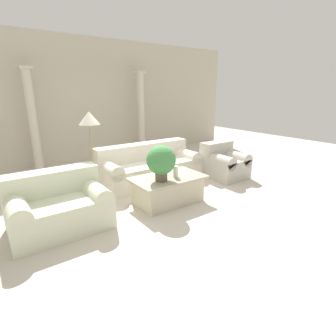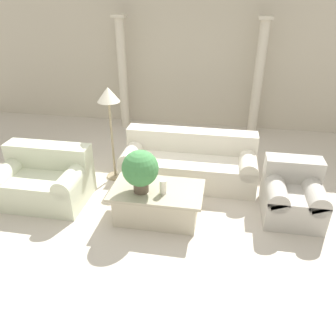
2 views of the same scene
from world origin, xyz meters
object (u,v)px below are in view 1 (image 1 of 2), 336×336
Objects in this scene: floor_lamp at (90,127)px; loveseat at (58,206)px; sofa_long at (149,167)px; armchair at (224,162)px; coffee_table at (168,189)px; potted_plant at (161,161)px.

loveseat is at bearing -135.92° from floor_lamp.
sofa_long is 2.49× the size of armchair.
armchair is (1.82, 0.40, 0.10)m from coffee_table.
sofa_long is at bearing 67.25° from potted_plant.
floor_lamp is at bearing -173.85° from sofa_long.
coffee_table is at bearing -167.57° from armchair.
potted_plant is (-0.20, -0.09, 0.56)m from coffee_table.
floor_lamp is at bearing 133.76° from coffee_table.
floor_lamp is (-0.93, 0.98, 1.04)m from coffee_table.
loveseat is 2.22× the size of potted_plant.
sofa_long reaches higher than coffee_table.
armchair is at bearing 3.51° from loveseat.
armchair is (2.75, -0.57, -0.94)m from floor_lamp.
coffee_table is 1.70m from floor_lamp.
loveseat is at bearing 174.09° from coffee_table.
coffee_table is 0.81× the size of floor_lamp.
sofa_long is 1.72× the size of coffee_table.
coffee_table is 1.87m from armchair.
coffee_table is at bearing -46.24° from floor_lamp.
loveseat is at bearing -176.49° from armchair.
armchair is at bearing -11.78° from floor_lamp.
potted_plant reaches higher than loveseat.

